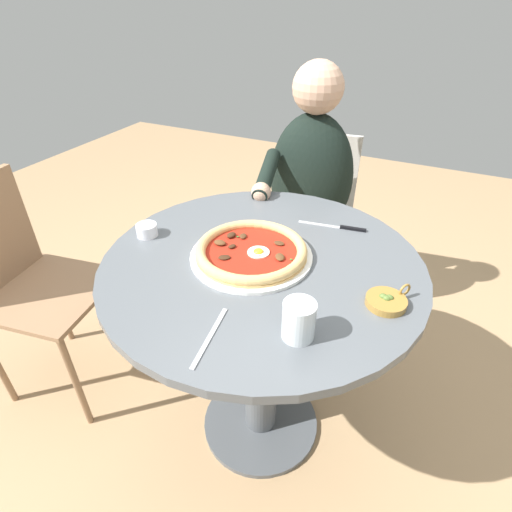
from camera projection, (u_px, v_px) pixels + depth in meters
ground_plane at (261, 424)px, 1.53m from camera, size 6.00×6.00×0.02m
dining_table at (262, 313)px, 1.21m from camera, size 0.88×0.88×0.75m
pizza_on_plate at (251, 252)px, 1.10m from camera, size 0.34×0.34×0.04m
water_glass at (299, 322)px, 0.84m from camera, size 0.07×0.07×0.09m
steak_knife at (342, 227)px, 1.24m from camera, size 0.21×0.04×0.01m
ramekin_capers at (147, 230)px, 1.19m from camera, size 0.06×0.06×0.04m
olive_pan at (387, 301)px, 0.94m from camera, size 0.10×0.11×0.04m
fork_utensil at (210, 337)px, 0.86m from camera, size 0.04×0.18×0.00m
diner_person at (307, 221)px, 1.77m from camera, size 0.37×0.52×1.16m
cafe_chair_diner at (313, 208)px, 1.87m from camera, size 0.44×0.44×0.83m
cafe_chair_spare_near at (24, 274)px, 1.43m from camera, size 0.45×0.45×0.85m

